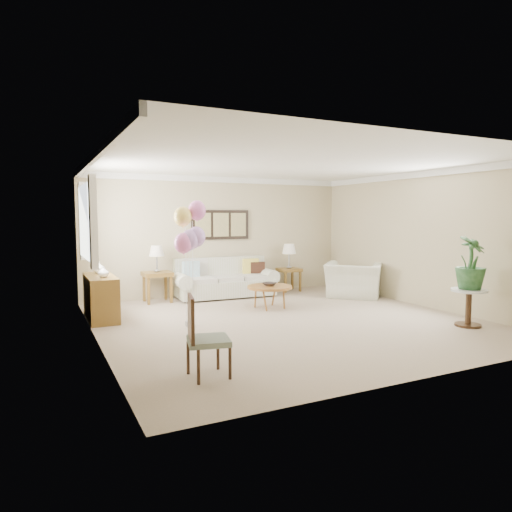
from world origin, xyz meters
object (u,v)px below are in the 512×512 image
(balloon_cluster, at_px, (190,230))
(accent_chair, at_px, (203,335))
(coffee_table, at_px, (270,288))
(armchair, at_px, (353,280))
(sofa, at_px, (225,282))

(balloon_cluster, bearing_deg, accent_chair, -104.80)
(coffee_table, relative_size, balloon_cluster, 0.43)
(armchair, distance_m, balloon_cluster, 4.25)
(armchair, xyz_separation_m, balloon_cluster, (-3.97, -0.99, 1.16))
(sofa, bearing_deg, armchair, -26.80)
(sofa, height_order, coffee_table, sofa)
(sofa, relative_size, armchair, 2.03)
(armchair, xyz_separation_m, accent_chair, (-4.57, -3.26, 0.10))
(sofa, distance_m, balloon_cluster, 2.95)
(coffee_table, distance_m, accent_chair, 3.81)
(sofa, height_order, balloon_cluster, balloon_cluster)
(coffee_table, distance_m, armchair, 2.21)
(sofa, bearing_deg, coffee_table, -79.21)
(accent_chair, bearing_deg, coffee_table, 51.43)
(sofa, height_order, accent_chair, accent_chair)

